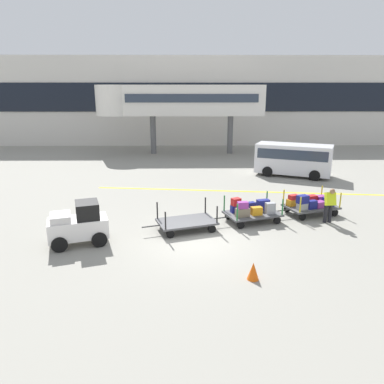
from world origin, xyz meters
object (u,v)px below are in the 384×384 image
safety_cone_near (253,271)px  baggage_handler (330,204)px  baggage_cart_middle (252,210)px  baggage_cart_tail (310,204)px  shuttle_van (293,157)px  baggage_tug (79,224)px  baggage_cart_lead (187,222)px

safety_cone_near → baggage_handler: bearing=49.7°
baggage_cart_middle → baggage_cart_tail: bearing=18.4°
baggage_cart_tail → baggage_handler: bearing=-69.6°
shuttle_van → baggage_cart_tail: bearing=-100.2°
safety_cone_near → baggage_cart_middle: bearing=80.7°
baggage_cart_middle → shuttle_van: (4.25, 8.81, 0.73)m
baggage_handler → shuttle_van: shuttle_van is taller
baggage_cart_middle → baggage_handler: (3.25, -0.20, 0.36)m
baggage_cart_tail → baggage_handler: 1.27m
baggage_tug → safety_cone_near: 6.57m
baggage_cart_lead → baggage_cart_middle: size_ratio=1.00×
baggage_tug → safety_cone_near: bearing=-24.7°
baggage_cart_middle → shuttle_van: shuttle_van is taller
baggage_cart_middle → baggage_handler: size_ratio=1.97×
baggage_cart_middle → safety_cone_near: size_ratio=5.59×
baggage_tug → shuttle_van: bearing=45.1°
baggage_cart_lead → baggage_cart_tail: size_ratio=1.00×
baggage_tug → baggage_cart_middle: baggage_tug is taller
baggage_cart_lead → shuttle_van: 12.07m
baggage_cart_tail → shuttle_van: size_ratio=0.60×
baggage_tug → baggage_handler: bearing=11.5°
baggage_tug → baggage_cart_middle: (6.77, 2.24, -0.24)m
baggage_cart_middle → baggage_handler: 3.27m
baggage_handler → safety_cone_near: (-4.06, -4.78, -0.59)m
baggage_cart_lead → safety_cone_near: (2.00, -4.05, -0.07)m
baggage_cart_tail → shuttle_van: shuttle_van is taller
baggage_tug → safety_cone_near: size_ratio=4.25×
baggage_cart_middle → baggage_cart_tail: 2.97m
baggage_handler → safety_cone_near: baggage_handler is taller
baggage_cart_middle → safety_cone_near: baggage_cart_middle is taller
baggage_tug → baggage_handler: 10.22m
baggage_cart_tail → safety_cone_near: (-3.64, -5.92, -0.23)m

